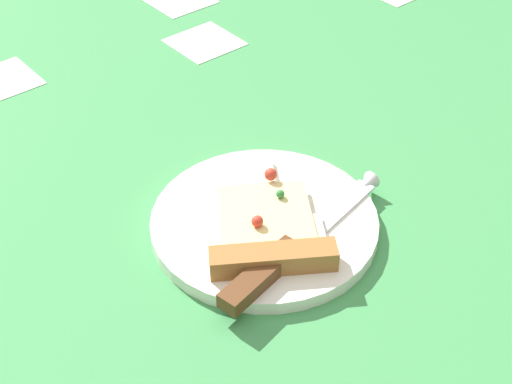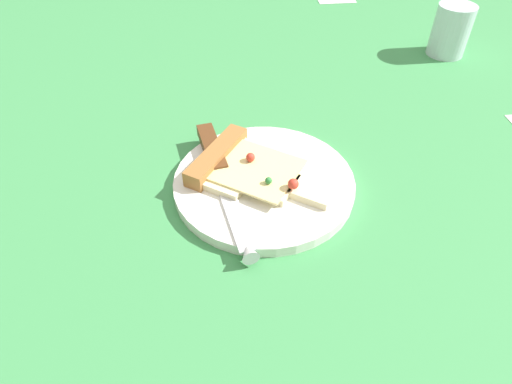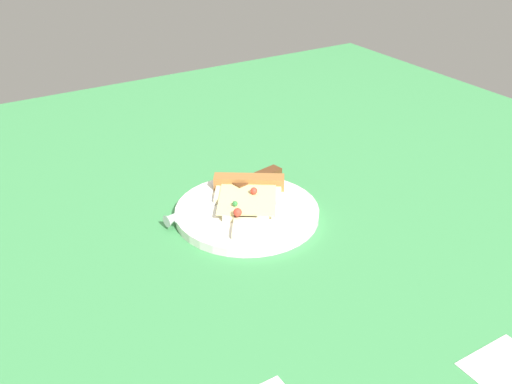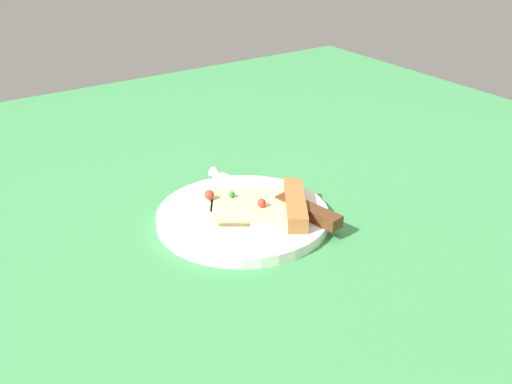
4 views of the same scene
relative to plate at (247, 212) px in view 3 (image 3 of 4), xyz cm
name	(u,v)px [view 3 (image 3 of 4)]	position (x,y,z in cm)	size (l,w,h in cm)	color
ground_plane	(287,219)	(6.49, -2.16, -2.23)	(154.94, 154.94, 3.00)	#3D8C4C
plate	(247,212)	(0.00, 0.00, 0.00)	(23.22, 23.22, 1.47)	white
pizza_slice	(248,196)	(1.42, 2.15, 1.52)	(16.13, 18.81, 2.64)	beige
knife	(237,189)	(1.40, 5.59, 1.34)	(23.97, 6.59, 2.45)	silver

